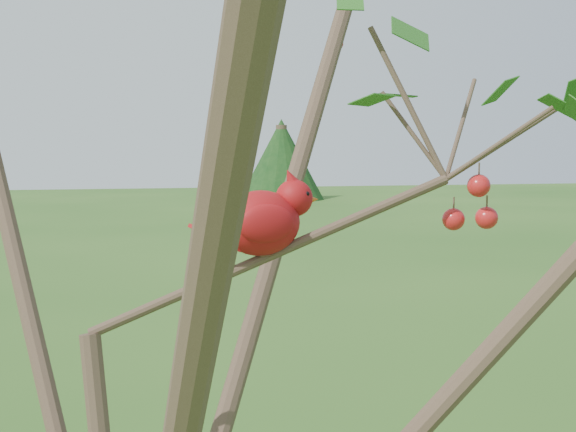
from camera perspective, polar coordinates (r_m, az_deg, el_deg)
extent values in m
sphere|color=red|center=(1.81, 3.76, 13.47)|extent=(0.04, 0.04, 0.04)
sphere|color=red|center=(1.32, 12.94, -0.26)|extent=(0.04, 0.04, 0.04)
sphere|color=red|center=(1.29, 14.83, 2.33)|extent=(0.04, 0.04, 0.04)
sphere|color=red|center=(1.32, 15.42, -0.14)|extent=(0.04, 0.04, 0.04)
ellipsoid|color=#A00D18|center=(1.20, -2.20, -0.56)|extent=(0.15, 0.13, 0.11)
sphere|color=#A00D18|center=(1.22, 0.49, 1.43)|extent=(0.07, 0.07, 0.06)
cone|color=#A00D18|center=(1.22, 0.26, 2.90)|extent=(0.05, 0.04, 0.05)
cone|color=#D85914|center=(1.23, 1.84, 1.32)|extent=(0.03, 0.03, 0.02)
ellipsoid|color=black|center=(1.23, 1.39, 1.25)|extent=(0.02, 0.04, 0.03)
cube|color=#A00D18|center=(1.18, -5.81, -1.73)|extent=(0.09, 0.05, 0.05)
ellipsoid|color=#A00D18|center=(1.24, -3.10, -0.24)|extent=(0.10, 0.05, 0.06)
ellipsoid|color=#A00D18|center=(1.16, -1.73, -0.61)|extent=(0.10, 0.05, 0.06)
cylinder|color=#423123|center=(31.76, -0.53, 4.27)|extent=(0.49, 0.49, 3.26)
cone|color=#123312|center=(31.76, -0.53, 4.51)|extent=(3.80, 3.80, 3.53)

